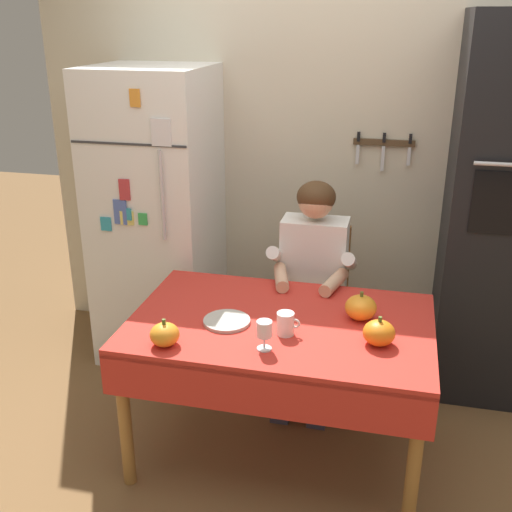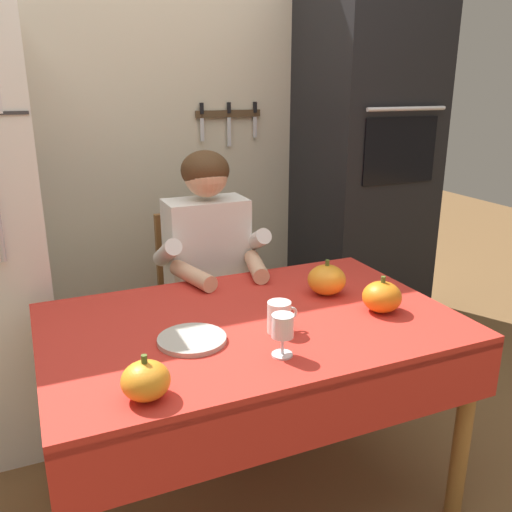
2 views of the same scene
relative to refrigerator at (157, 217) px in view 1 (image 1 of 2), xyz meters
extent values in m
plane|color=brown|center=(0.95, -0.96, -0.90)|extent=(10.00, 10.00, 0.00)
cube|color=beige|center=(1.00, 0.39, 0.40)|extent=(3.70, 0.10, 2.60)
cube|color=#4C3823|center=(1.33, 0.33, 0.46)|extent=(0.36, 0.02, 0.04)
cube|color=silver|center=(1.18, 0.32, 0.38)|extent=(0.02, 0.01, 0.12)
cube|color=black|center=(1.18, 0.32, 0.49)|extent=(0.02, 0.01, 0.06)
cube|color=silver|center=(1.33, 0.32, 0.37)|extent=(0.02, 0.01, 0.15)
cube|color=black|center=(1.33, 0.32, 0.49)|extent=(0.02, 0.01, 0.06)
cube|color=silver|center=(1.48, 0.32, 0.39)|extent=(0.02, 0.01, 0.11)
cube|color=black|center=(1.48, 0.32, 0.49)|extent=(0.02, 0.01, 0.06)
cube|color=white|center=(0.00, 0.00, 0.00)|extent=(0.68, 0.68, 1.80)
cylinder|color=silver|center=(0.19, -0.36, 0.25)|extent=(0.02, 0.02, 0.50)
cube|color=#333335|center=(0.00, -0.34, 0.52)|extent=(0.67, 0.01, 0.01)
cube|color=teal|center=(-0.17, -0.35, 0.06)|extent=(0.06, 0.01, 0.08)
cube|color=#E5D666|center=(-0.04, -0.35, 0.10)|extent=(0.08, 0.01, 0.08)
cube|color=green|center=(0.06, -0.35, 0.10)|extent=(0.05, 0.01, 0.07)
cube|color=silver|center=(0.20, -0.35, 0.59)|extent=(0.11, 0.01, 0.14)
cube|color=#B73338|center=(-0.04, -0.35, 0.27)|extent=(0.06, 0.01, 0.12)
cube|color=#4C66B7|center=(-0.07, -0.35, 0.13)|extent=(0.08, 0.01, 0.14)
cube|color=orange|center=(0.06, -0.35, 0.76)|extent=(0.06, 0.01, 0.09)
cube|color=teal|center=(-0.05, -0.35, 0.13)|extent=(0.09, 0.02, 0.07)
cube|color=black|center=(2.00, 0.04, 0.15)|extent=(0.60, 0.60, 2.10)
cylinder|color=#9E6B33|center=(0.31, -1.25, -0.55)|extent=(0.06, 0.06, 0.70)
cylinder|color=#9E6B33|center=(0.31, -0.47, -0.55)|extent=(0.06, 0.06, 0.70)
cylinder|color=#9E6B33|center=(1.59, -1.25, -0.55)|extent=(0.06, 0.06, 0.70)
cylinder|color=#9E6B33|center=(1.59, -0.47, -0.55)|extent=(0.06, 0.06, 0.70)
cube|color=red|center=(0.95, -0.86, -0.18)|extent=(1.40, 0.90, 0.04)
cube|color=red|center=(0.95, -1.30, -0.28)|extent=(1.40, 0.01, 0.20)
cube|color=brown|center=(1.01, -0.17, -0.47)|extent=(0.40, 0.40, 0.04)
cube|color=brown|center=(1.01, 0.01, -0.21)|extent=(0.36, 0.04, 0.48)
cylinder|color=brown|center=(0.84, -0.34, -0.69)|extent=(0.04, 0.04, 0.41)
cylinder|color=brown|center=(0.84, 0.00, -0.69)|extent=(0.04, 0.04, 0.41)
cylinder|color=brown|center=(1.18, -0.34, -0.69)|extent=(0.04, 0.04, 0.41)
cylinder|color=brown|center=(1.18, 0.00, -0.69)|extent=(0.04, 0.04, 0.41)
cube|color=#38384C|center=(0.91, -0.55, -0.86)|extent=(0.10, 0.22, 0.08)
cube|color=#38384C|center=(1.11, -0.55, -0.86)|extent=(0.10, 0.22, 0.08)
cylinder|color=#38384C|center=(0.91, -0.49, -0.67)|extent=(0.09, 0.09, 0.38)
cylinder|color=#38384C|center=(1.11, -0.49, -0.67)|extent=(0.09, 0.09, 0.38)
cube|color=#38384C|center=(0.92, -0.33, -0.40)|extent=(0.12, 0.40, 0.11)
cube|color=#38384C|center=(1.10, -0.33, -0.40)|extent=(0.12, 0.40, 0.11)
cube|color=white|center=(1.01, -0.21, -0.11)|extent=(0.36, 0.20, 0.48)
cylinder|color=white|center=(0.81, -0.28, -0.07)|extent=(0.07, 0.26, 0.18)
cylinder|color=white|center=(1.21, -0.28, -0.07)|extent=(0.07, 0.26, 0.18)
cylinder|color=#D8A884|center=(0.87, -0.45, -0.13)|extent=(0.13, 0.27, 0.07)
cylinder|color=#D8A884|center=(1.15, -0.45, -0.13)|extent=(0.13, 0.27, 0.07)
sphere|color=#D8A884|center=(1.01, -0.23, 0.24)|extent=(0.19, 0.19, 0.19)
ellipsoid|color=#472D19|center=(1.01, -0.22, 0.26)|extent=(0.21, 0.21, 0.17)
cylinder|color=white|center=(1.00, -0.99, -0.11)|extent=(0.08, 0.08, 0.10)
torus|color=white|center=(1.04, -0.99, -0.10)|extent=(0.05, 0.01, 0.05)
cylinder|color=white|center=(0.93, -1.14, -0.16)|extent=(0.06, 0.06, 0.01)
cylinder|color=white|center=(0.93, -1.14, -0.13)|extent=(0.01, 0.01, 0.06)
cylinder|color=white|center=(0.93, -1.14, -0.06)|extent=(0.07, 0.07, 0.07)
ellipsoid|color=orange|center=(1.31, -0.76, -0.10)|extent=(0.15, 0.15, 0.12)
cylinder|color=#4C6023|center=(1.31, -0.76, -0.03)|extent=(0.02, 0.02, 0.02)
ellipsoid|color=orange|center=(1.40, -0.98, -0.11)|extent=(0.14, 0.14, 0.11)
cylinder|color=#4C6023|center=(1.40, -0.98, -0.04)|extent=(0.02, 0.02, 0.02)
ellipsoid|color=orange|center=(0.51, -1.20, -0.11)|extent=(0.13, 0.13, 0.10)
cylinder|color=#4C6023|center=(0.51, -1.20, -0.05)|extent=(0.02, 0.02, 0.02)
cylinder|color=#B7B2A8|center=(0.71, -0.94, -0.15)|extent=(0.22, 0.22, 0.02)
camera|label=1|loc=(1.43, -3.36, 1.17)|focal=42.96mm
camera|label=2|loc=(0.28, -2.44, 0.62)|focal=38.03mm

